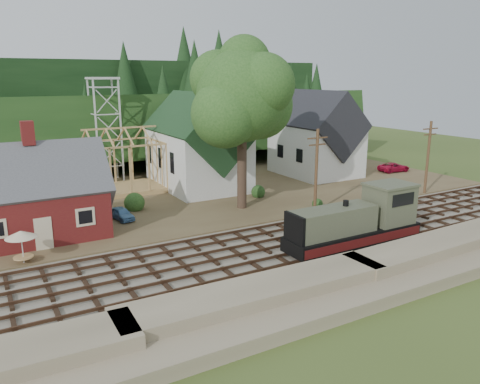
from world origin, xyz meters
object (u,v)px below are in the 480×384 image
car_red (394,167)px  patio_set (21,236)px  locomotive (358,222)px  car_blue (122,214)px

car_red → patio_set: size_ratio=1.89×
car_red → patio_set: patio_set is taller
locomotive → car_red: bearing=37.5°
locomotive → car_blue: size_ratio=3.50×
car_blue → car_red: (37.09, 3.12, 0.06)m
patio_set → locomotive: bearing=-21.0°
locomotive → car_blue: 20.18m
car_blue → car_red: 37.22m
car_red → car_blue: bearing=100.1°
locomotive → patio_set: size_ratio=4.89×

